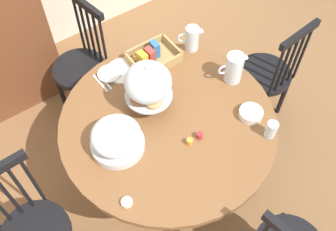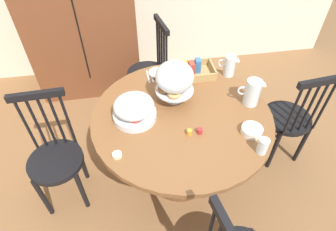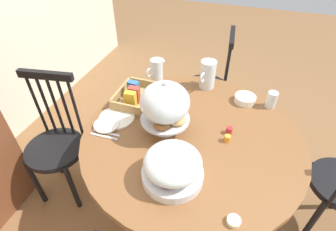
% 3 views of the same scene
% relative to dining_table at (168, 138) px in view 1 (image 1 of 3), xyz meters
% --- Properties ---
extents(ground_plane, '(10.00, 10.00, 0.00)m').
position_rel_dining_table_xyz_m(ground_plane, '(-0.07, -0.03, -0.54)').
color(ground_plane, brown).
extents(dining_table, '(1.28, 1.28, 0.74)m').
position_rel_dining_table_xyz_m(dining_table, '(0.00, 0.00, 0.00)').
color(dining_table, brown).
rests_on(dining_table, ground_plane).
extents(windsor_chair_by_cabinet, '(0.40, 0.40, 0.97)m').
position_rel_dining_table_xyz_m(windsor_chair_by_cabinet, '(0.94, 0.07, -0.09)').
color(windsor_chair_by_cabinet, black).
rests_on(windsor_chair_by_cabinet, ground_plane).
extents(windsor_chair_facing_door, '(0.41, 0.41, 0.97)m').
position_rel_dining_table_xyz_m(windsor_chair_facing_door, '(-0.13, 0.93, -0.09)').
color(windsor_chair_facing_door, black).
rests_on(windsor_chair_facing_door, ground_plane).
extents(windsor_chair_far_side, '(0.40, 0.40, 0.97)m').
position_rel_dining_table_xyz_m(windsor_chair_far_side, '(-0.94, -0.02, -0.09)').
color(windsor_chair_far_side, black).
rests_on(windsor_chair_far_side, ground_plane).
extents(pastry_stand_with_dome, '(0.28, 0.28, 0.34)m').
position_rel_dining_table_xyz_m(pastry_stand_with_dome, '(-0.03, 0.16, 0.39)').
color(pastry_stand_with_dome, silver).
rests_on(pastry_stand_with_dome, dining_table).
extents(fruit_platter_covered, '(0.30, 0.30, 0.18)m').
position_rel_dining_table_xyz_m(fruit_platter_covered, '(-0.33, 0.02, 0.28)').
color(fruit_platter_covered, silver).
rests_on(fruit_platter_covered, dining_table).
extents(orange_juice_pitcher, '(0.19, 0.11, 0.20)m').
position_rel_dining_table_xyz_m(orange_juice_pitcher, '(0.52, 0.03, 0.29)').
color(orange_juice_pitcher, silver).
rests_on(orange_juice_pitcher, dining_table).
extents(milk_pitcher, '(0.16, 0.11, 0.17)m').
position_rel_dining_table_xyz_m(milk_pitcher, '(0.47, 0.40, 0.28)').
color(milk_pitcher, silver).
rests_on(milk_pitcher, dining_table).
extents(cereal_basket, '(0.32, 0.24, 0.12)m').
position_rel_dining_table_xyz_m(cereal_basket, '(0.19, 0.45, 0.23)').
color(cereal_basket, tan).
rests_on(cereal_basket, dining_table).
extents(china_plate_large, '(0.22, 0.22, 0.01)m').
position_rel_dining_table_xyz_m(china_plate_large, '(-0.01, 0.48, 0.20)').
color(china_plate_large, white).
rests_on(china_plate_large, dining_table).
extents(china_plate_small, '(0.15, 0.15, 0.01)m').
position_rel_dining_table_xyz_m(china_plate_small, '(-0.10, 0.50, 0.21)').
color(china_plate_small, white).
rests_on(china_plate_small, china_plate_large).
extents(cereal_bowl, '(0.14, 0.14, 0.04)m').
position_rel_dining_table_xyz_m(cereal_bowl, '(0.42, -0.25, 0.22)').
color(cereal_bowl, white).
rests_on(cereal_bowl, dining_table).
extents(drinking_glass, '(0.06, 0.06, 0.11)m').
position_rel_dining_table_xyz_m(drinking_glass, '(0.41, -0.41, 0.25)').
color(drinking_glass, silver).
rests_on(drinking_glass, dining_table).
extents(butter_dish, '(0.06, 0.06, 0.02)m').
position_rel_dining_table_xyz_m(butter_dish, '(-0.47, -0.30, 0.21)').
color(butter_dish, beige).
rests_on(butter_dish, dining_table).
extents(jam_jar_strawberry, '(0.04, 0.04, 0.04)m').
position_rel_dining_table_xyz_m(jam_jar_strawberry, '(0.08, -0.20, 0.22)').
color(jam_jar_strawberry, '#B7282D').
rests_on(jam_jar_strawberry, dining_table).
extents(jam_jar_apricot, '(0.04, 0.04, 0.04)m').
position_rel_dining_table_xyz_m(jam_jar_apricot, '(0.01, -0.20, 0.22)').
color(jam_jar_apricot, orange).
rests_on(jam_jar_apricot, dining_table).
extents(table_knife, '(0.02, 0.17, 0.01)m').
position_rel_dining_table_xyz_m(table_knife, '(-0.15, 0.48, 0.20)').
color(table_knife, silver).
rests_on(table_knife, dining_table).
extents(dinner_fork, '(0.02, 0.17, 0.01)m').
position_rel_dining_table_xyz_m(dinner_fork, '(-0.18, 0.48, 0.20)').
color(dinner_fork, silver).
rests_on(dinner_fork, dining_table).
extents(soup_spoon, '(0.02, 0.17, 0.01)m').
position_rel_dining_table_xyz_m(soup_spoon, '(0.13, 0.49, 0.20)').
color(soup_spoon, silver).
rests_on(soup_spoon, dining_table).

